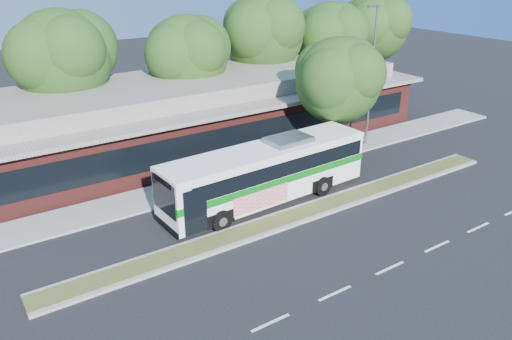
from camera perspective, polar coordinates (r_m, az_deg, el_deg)
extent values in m
plane|color=black|center=(24.57, 6.41, -5.58)|extent=(120.00, 120.00, 0.00)
cube|color=#414E21|center=(24.93, 5.54, -4.88)|extent=(26.00, 1.10, 0.15)
cube|color=gray|center=(29.18, -1.60, -0.44)|extent=(44.00, 2.60, 0.12)
cube|color=#531D1A|center=(34.06, -7.58, 5.67)|extent=(32.00, 10.00, 3.20)
cube|color=gray|center=(33.59, -7.73, 8.47)|extent=(33.20, 11.20, 0.24)
cube|color=gray|center=(33.44, -7.79, 9.51)|extent=(30.00, 8.00, 1.00)
cube|color=black|center=(29.82, -3.24, 3.46)|extent=(30.00, 0.06, 1.60)
cylinder|color=slate|center=(33.34, 13.03, 10.07)|extent=(0.16, 0.16, 9.00)
cube|color=slate|center=(32.36, 13.26, 17.76)|extent=(0.90, 0.18, 0.14)
cylinder|color=black|center=(34.45, -20.41, 5.46)|extent=(0.44, 0.44, 4.20)
sphere|color=#1D4115|center=(33.56, -21.35, 11.80)|extent=(6.00, 6.00, 6.00)
sphere|color=#1D4115|center=(34.22, -19.42, 13.08)|extent=(4.68, 4.68, 4.68)
cylinder|color=black|center=(36.12, -7.61, 7.17)|extent=(0.44, 0.44, 3.78)
sphere|color=#1D4115|center=(35.31, -7.92, 12.74)|extent=(5.60, 5.60, 5.60)
sphere|color=#1D4115|center=(36.16, -6.42, 13.79)|extent=(4.37, 4.37, 4.37)
cylinder|color=black|center=(40.28, 0.76, 9.52)|extent=(0.44, 0.44, 4.41)
sphere|color=#1D4115|center=(39.51, 0.80, 15.26)|extent=(6.20, 6.20, 6.20)
sphere|color=#1D4115|center=(40.62, 2.11, 16.17)|extent=(4.84, 4.84, 4.84)
cylinder|color=black|center=(43.20, 8.21, 9.87)|extent=(0.44, 0.44, 3.86)
sphere|color=#1D4115|center=(42.51, 8.50, 14.68)|extent=(5.80, 5.80, 5.80)
sphere|color=#1D4115|center=(43.63, 9.48, 15.46)|extent=(4.52, 4.52, 4.52)
cylinder|color=black|center=(47.96, 12.91, 11.01)|extent=(0.44, 0.44, 4.12)
sphere|color=#1D4115|center=(47.33, 13.34, 15.57)|extent=(6.00, 6.00, 6.00)
sphere|color=#1D4115|center=(48.56, 14.15, 16.25)|extent=(4.68, 4.68, 4.68)
cube|color=white|center=(25.45, 1.17, -0.24)|extent=(11.55, 2.97, 2.63)
cube|color=black|center=(25.40, 1.69, 1.00)|extent=(10.64, 2.97, 0.79)
cube|color=white|center=(24.99, 1.19, 2.28)|extent=(11.57, 2.99, 0.25)
cube|color=#04630F|center=(25.48, 1.17, -0.41)|extent=(11.61, 3.03, 0.36)
cube|color=black|center=(22.60, -10.49, -2.95)|extent=(0.16, 2.14, 1.63)
cube|color=black|center=(28.84, 10.30, 3.60)|extent=(0.15, 2.00, 1.05)
cube|color=#D843E5|center=(24.16, 0.62, -3.39)|extent=(3.24, 0.20, 0.95)
cube|color=slate|center=(25.75, 3.73, 3.47)|extent=(2.36, 1.63, 0.29)
cylinder|color=black|center=(23.25, -4.01, -5.78)|extent=(1.06, 0.39, 1.05)
cylinder|color=black|center=(25.08, -6.96, -3.61)|extent=(1.06, 0.39, 1.05)
cylinder|color=black|center=(26.80, 7.58, -1.80)|extent=(1.06, 0.39, 1.05)
cylinder|color=black|center=(28.40, 4.27, -0.16)|extent=(1.06, 0.39, 1.05)
imported|color=#AFB3B7|center=(28.61, -26.55, -2.32)|extent=(4.66, 3.09, 1.25)
cylinder|color=black|center=(31.23, 8.99, 4.21)|extent=(0.44, 0.44, 3.48)
sphere|color=#1D4115|center=(30.33, 9.38, 10.05)|extent=(5.11, 5.11, 5.11)
sphere|color=#1D4115|center=(31.29, 10.53, 11.15)|extent=(3.99, 3.99, 3.99)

